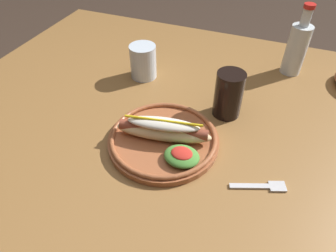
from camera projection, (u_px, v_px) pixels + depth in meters
ground_plane at (185, 251)px, 1.30m from camera, size 8.00×8.00×0.00m
dining_table at (195, 144)px, 0.86m from camera, size 1.47×1.10×0.74m
hot_dog_plate at (164, 137)px, 0.73m from camera, size 0.27×0.27×0.08m
fork at (263, 186)px, 0.65m from camera, size 0.12×0.06×0.00m
soda_cup at (229, 94)px, 0.79m from camera, size 0.07×0.07×0.13m
water_cup at (143, 62)px, 0.94m from camera, size 0.08×0.08×0.10m
glass_bottle at (297, 47)px, 0.93m from camera, size 0.06×0.06×0.22m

